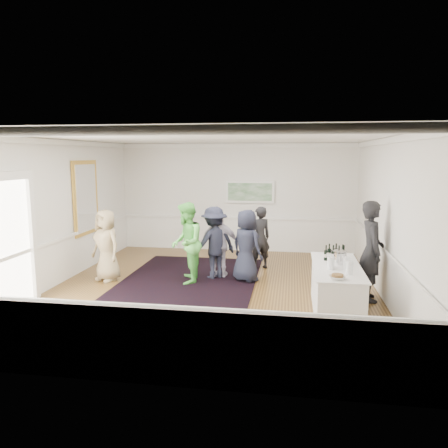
% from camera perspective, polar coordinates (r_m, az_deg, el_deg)
% --- Properties ---
extents(floor, '(8.00, 8.00, 0.00)m').
position_cam_1_polar(floor, '(9.47, -1.48, -8.53)').
color(floor, brown).
rests_on(floor, ground).
extents(ceiling, '(7.00, 8.00, 0.02)m').
position_cam_1_polar(ceiling, '(9.04, -1.57, 11.20)').
color(ceiling, white).
rests_on(ceiling, wall_back).
extents(wall_left, '(0.02, 8.00, 3.20)m').
position_cam_1_polar(wall_left, '(10.34, -20.98, 1.44)').
color(wall_left, white).
rests_on(wall_left, floor).
extents(wall_right, '(0.02, 8.00, 3.20)m').
position_cam_1_polar(wall_right, '(9.16, 20.55, 0.57)').
color(wall_right, white).
rests_on(wall_right, floor).
extents(wall_back, '(7.00, 0.02, 3.20)m').
position_cam_1_polar(wall_back, '(13.05, 1.66, 3.47)').
color(wall_back, white).
rests_on(wall_back, floor).
extents(wall_front, '(7.00, 0.02, 3.20)m').
position_cam_1_polar(wall_front, '(5.30, -9.40, -4.75)').
color(wall_front, white).
rests_on(wall_front, floor).
extents(wainscoting, '(7.00, 8.00, 1.00)m').
position_cam_1_polar(wainscoting, '(9.33, -1.50, -5.60)').
color(wainscoting, white).
rests_on(wainscoting, floor).
extents(mirror, '(0.05, 1.25, 1.85)m').
position_cam_1_polar(mirror, '(11.43, -17.60, 3.29)').
color(mirror, gold).
rests_on(mirror, wall_left).
extents(doorway, '(0.10, 1.78, 2.56)m').
position_cam_1_polar(doorway, '(8.76, -26.76, -1.40)').
color(doorway, white).
rests_on(doorway, wall_left).
extents(landscape_painting, '(1.44, 0.06, 0.66)m').
position_cam_1_polar(landscape_painting, '(12.93, 3.40, 4.21)').
color(landscape_painting, white).
rests_on(landscape_painting, wall_back).
extents(area_rug, '(3.03, 3.98, 0.02)m').
position_cam_1_polar(area_rug, '(10.35, -4.25, -6.97)').
color(area_rug, black).
rests_on(area_rug, floor).
extents(serving_table, '(0.84, 2.19, 0.89)m').
position_cam_1_polar(serving_table, '(8.22, 14.42, -8.29)').
color(serving_table, silver).
rests_on(serving_table, floor).
extents(bartender, '(0.51, 0.75, 1.98)m').
position_cam_1_polar(bartender, '(9.04, 18.69, -3.36)').
color(bartender, black).
rests_on(bartender, floor).
extents(guest_tan, '(0.95, 0.84, 1.64)m').
position_cam_1_polar(guest_tan, '(10.29, -15.13, -2.71)').
color(guest_tan, tan).
rests_on(guest_tan, floor).
extents(guest_green, '(0.83, 0.99, 1.82)m').
position_cam_1_polar(guest_green, '(9.79, -4.94, -2.48)').
color(guest_green, '#61D354').
rests_on(guest_green, floor).
extents(guest_lilac, '(0.94, 0.43, 1.59)m').
position_cam_1_polar(guest_lilac, '(10.21, -0.55, -2.64)').
color(guest_lilac, silver).
rests_on(guest_lilac, floor).
extents(guest_dark_a, '(1.23, 1.18, 1.68)m').
position_cam_1_polar(guest_dark_a, '(10.12, -1.29, -2.46)').
color(guest_dark_a, '#1B1E2D').
rests_on(guest_dark_a, floor).
extents(guest_dark_b, '(0.69, 0.61, 1.59)m').
position_cam_1_polar(guest_dark_b, '(11.03, 4.67, -1.79)').
color(guest_dark_b, black).
rests_on(guest_dark_b, floor).
extents(guest_navy, '(0.96, 0.89, 1.65)m').
position_cam_1_polar(guest_navy, '(9.90, 2.95, -2.84)').
color(guest_navy, '#1B1E2D').
rests_on(guest_navy, floor).
extents(wine_bottles, '(0.40, 0.27, 0.31)m').
position_cam_1_polar(wine_bottles, '(8.52, 14.38, -3.55)').
color(wine_bottles, black).
rests_on(wine_bottles, serving_table).
extents(juice_pitchers, '(0.39, 0.57, 0.24)m').
position_cam_1_polar(juice_pitchers, '(7.80, 14.81, -4.97)').
color(juice_pitchers, '#72A43A').
rests_on(juice_pitchers, serving_table).
extents(ice_bucket, '(0.26, 0.26, 0.25)m').
position_cam_1_polar(ice_bucket, '(8.24, 14.85, -4.27)').
color(ice_bucket, silver).
rests_on(ice_bucket, serving_table).
extents(nut_bowl, '(0.27, 0.27, 0.08)m').
position_cam_1_polar(nut_bowl, '(7.26, 14.61, -6.68)').
color(nut_bowl, white).
rests_on(nut_bowl, serving_table).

